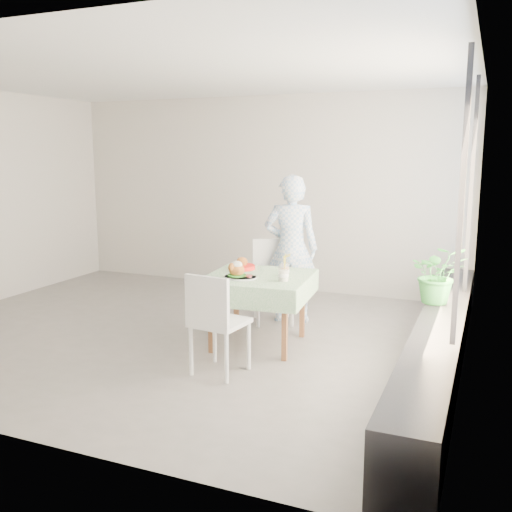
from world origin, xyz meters
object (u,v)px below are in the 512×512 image
at_px(chair_far, 273,297).
at_px(diner, 291,249).
at_px(potted_plant, 438,274).
at_px(cafe_table, 259,302).
at_px(juice_cup_orange, 285,270).
at_px(chair_near, 219,342).
at_px(main_dish, 238,273).

bearing_deg(chair_far, diner, 37.74).
height_order(diner, potted_plant, diner).
distance_m(cafe_table, chair_far, 0.86).
distance_m(cafe_table, diner, 1.05).
bearing_deg(juice_cup_orange, chair_near, -107.26).
bearing_deg(diner, main_dish, 66.94).
xyz_separation_m(diner, main_dish, (-0.16, -1.16, -0.07)).
bearing_deg(chair_near, juice_cup_orange, 72.74).
xyz_separation_m(cafe_table, chair_far, (-0.15, 0.83, -0.16)).
bearing_deg(juice_cup_orange, cafe_table, -163.50).
xyz_separation_m(diner, potted_plant, (1.71, -0.44, -0.08)).
bearing_deg(juice_cup_orange, chair_far, 118.73).
bearing_deg(potted_plant, juice_cup_orange, -163.17).
relative_size(cafe_table, diner, 0.65).
distance_m(cafe_table, potted_plant, 1.83).
height_order(chair_near, potted_plant, potted_plant).
height_order(main_dish, potted_plant, potted_plant).
height_order(cafe_table, main_dish, main_dish).
distance_m(diner, juice_cup_orange, 0.92).
bearing_deg(cafe_table, diner, 88.81).
relative_size(chair_far, main_dish, 2.83).
relative_size(diner, potted_plant, 2.95).
distance_m(chair_far, juice_cup_orange, 0.99).
height_order(chair_far, potted_plant, potted_plant).
bearing_deg(chair_near, cafe_table, 87.77).
bearing_deg(diner, cafe_table, 73.61).
relative_size(cafe_table, juice_cup_orange, 4.15).
xyz_separation_m(main_dish, potted_plant, (1.87, 0.72, -0.00)).
distance_m(diner, main_dish, 1.17).
xyz_separation_m(chair_near, main_dish, (-0.11, 0.67, 0.51)).
xyz_separation_m(chair_far, chair_near, (0.12, -1.69, -0.01)).
relative_size(chair_far, juice_cup_orange, 3.59).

